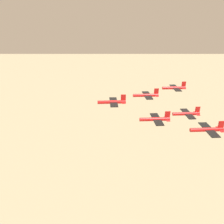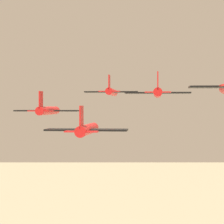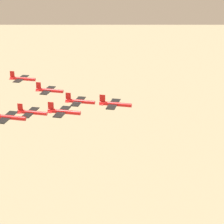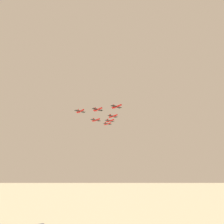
{
  "view_description": "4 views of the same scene",
  "coord_description": "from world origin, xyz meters",
  "px_view_note": "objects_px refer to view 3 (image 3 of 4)",
  "views": [
    {
      "loc": [
        31.59,
        -4.06,
        162.94
      ],
      "look_at": [
        -24.89,
        39.81,
        131.11
      ],
      "focal_mm": 35.0,
      "sensor_mm": 36.0,
      "label": 1
    },
    {
      "loc": [
        10.47,
        118.96,
        129.24
      ],
      "look_at": [
        -33.99,
        38.86,
        128.0
      ],
      "focal_mm": 70.0,
      "sensor_mm": 36.0,
      "label": 2
    },
    {
      "loc": [
        -157.58,
        96.6,
        183.72
      ],
      "look_at": [
        -33.58,
        46.65,
        130.52
      ],
      "focal_mm": 70.0,
      "sensor_mm": 36.0,
      "label": 3
    },
    {
      "loc": [
        -167.72,
        12.18,
        81.94
      ],
      "look_at": [
        -32.88,
        48.06,
        126.74
      ],
      "focal_mm": 28.0,
      "sensor_mm": 36.0,
      "label": 4
    }
  ],
  "objects_px": {
    "jet_2": "(63,112)",
    "jet_6": "(22,79)",
    "jet_0": "(114,104)",
    "jet_4": "(31,112)",
    "jet_3": "(49,90)",
    "jet_1": "(79,101)",
    "jet_5": "(8,117)"
  },
  "relations": [
    {
      "from": "jet_4",
      "to": "jet_5",
      "type": "xyz_separation_m",
      "value": [
        -14.61,
        10.17,
        5.3
      ]
    },
    {
      "from": "jet_0",
      "to": "jet_2",
      "type": "relative_size",
      "value": 1.0
    },
    {
      "from": "jet_0",
      "to": "jet_4",
      "type": "height_order",
      "value": "jet_0"
    },
    {
      "from": "jet_4",
      "to": "jet_0",
      "type": "bearing_deg",
      "value": 90.0
    },
    {
      "from": "jet_1",
      "to": "jet_5",
      "type": "xyz_separation_m",
      "value": [
        -13.27,
        27.66,
        3.08
      ]
    },
    {
      "from": "jet_0",
      "to": "jet_6",
      "type": "relative_size",
      "value": 1.0
    },
    {
      "from": "jet_2",
      "to": "jet_3",
      "type": "bearing_deg",
      "value": -150.46
    },
    {
      "from": "jet_0",
      "to": "jet_6",
      "type": "distance_m",
      "value": 52.7
    },
    {
      "from": "jet_3",
      "to": "jet_5",
      "type": "bearing_deg",
      "value": 0.0
    },
    {
      "from": "jet_2",
      "to": "jet_6",
      "type": "distance_m",
      "value": 46.74
    },
    {
      "from": "jet_2",
      "to": "jet_4",
      "type": "relative_size",
      "value": 1.0
    },
    {
      "from": "jet_5",
      "to": "jet_2",
      "type": "bearing_deg",
      "value": 120.47
    },
    {
      "from": "jet_0",
      "to": "jet_5",
      "type": "xyz_separation_m",
      "value": [
        2.68,
        35.0,
        -0.42
      ]
    },
    {
      "from": "jet_4",
      "to": "jet_5",
      "type": "bearing_deg",
      "value": 0.0
    },
    {
      "from": "jet_1",
      "to": "jet_3",
      "type": "bearing_deg",
      "value": -120.47
    },
    {
      "from": "jet_1",
      "to": "jet_2",
      "type": "xyz_separation_m",
      "value": [
        -14.61,
        10.17,
        2.83
      ]
    },
    {
      "from": "jet_2",
      "to": "jet_6",
      "type": "xyz_separation_m",
      "value": [
        46.49,
        4.5,
        -1.7
      ]
    },
    {
      "from": "jet_0",
      "to": "jet_3",
      "type": "bearing_deg",
      "value": -120.47
    },
    {
      "from": "jet_3",
      "to": "jet_2",
      "type": "bearing_deg",
      "value": 29.54
    },
    {
      "from": "jet_4",
      "to": "jet_6",
      "type": "distance_m",
      "value": 30.86
    },
    {
      "from": "jet_1",
      "to": "jet_5",
      "type": "height_order",
      "value": "jet_5"
    },
    {
      "from": "jet_6",
      "to": "jet_3",
      "type": "bearing_deg",
      "value": 59.53
    },
    {
      "from": "jet_2",
      "to": "jet_4",
      "type": "xyz_separation_m",
      "value": [
        15.94,
        7.33,
        -5.05
      ]
    },
    {
      "from": "jet_1",
      "to": "jet_5",
      "type": "bearing_deg",
      "value": -29.54
    },
    {
      "from": "jet_0",
      "to": "jet_5",
      "type": "distance_m",
      "value": 35.1
    },
    {
      "from": "jet_5",
      "to": "jet_3",
      "type": "bearing_deg",
      "value": -180.0
    },
    {
      "from": "jet_1",
      "to": "jet_3",
      "type": "distance_m",
      "value": 17.55
    },
    {
      "from": "jet_0",
      "to": "jet_1",
      "type": "height_order",
      "value": "jet_0"
    },
    {
      "from": "jet_4",
      "to": "jet_6",
      "type": "bearing_deg",
      "value": -150.46
    },
    {
      "from": "jet_6",
      "to": "jet_4",
      "type": "bearing_deg",
      "value": 29.54
    },
    {
      "from": "jet_4",
      "to": "jet_6",
      "type": "relative_size",
      "value": 1.0
    },
    {
      "from": "jet_0",
      "to": "jet_6",
      "type": "bearing_deg",
      "value": -120.47
    }
  ]
}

